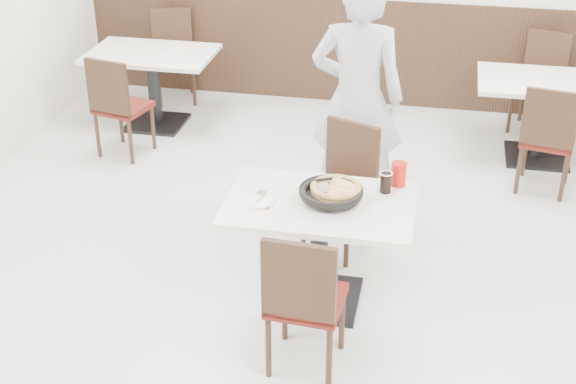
% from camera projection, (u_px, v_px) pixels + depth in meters
% --- Properties ---
extents(floor, '(7.00, 7.00, 0.00)m').
position_uv_depth(floor, '(302.00, 284.00, 5.57)').
color(floor, beige).
rests_on(floor, ground).
extents(wainscot_back, '(5.90, 0.03, 1.10)m').
position_uv_depth(wainscot_back, '(364.00, 53.00, 8.31)').
color(wainscot_back, black).
rests_on(wainscot_back, floor).
extents(main_table, '(1.22, 0.82, 0.75)m').
position_uv_depth(main_table, '(319.00, 252.00, 5.24)').
color(main_table, silver).
rests_on(main_table, floor).
extents(chair_near, '(0.45, 0.45, 0.95)m').
position_uv_depth(chair_near, '(307.00, 297.00, 4.63)').
color(chair_near, black).
rests_on(chair_near, floor).
extents(chair_far, '(0.55, 0.55, 0.95)m').
position_uv_depth(chair_far, '(338.00, 192.00, 5.76)').
color(chair_far, black).
rests_on(chair_far, floor).
extents(trivet, '(0.12, 0.12, 0.04)m').
position_uv_depth(trivet, '(326.00, 198.00, 5.07)').
color(trivet, black).
rests_on(trivet, main_table).
extents(pizza_pan, '(0.39, 0.39, 0.01)m').
position_uv_depth(pizza_pan, '(331.00, 195.00, 5.05)').
color(pizza_pan, black).
rests_on(pizza_pan, trivet).
extents(pizza, '(0.33, 0.33, 0.02)m').
position_uv_depth(pizza, '(336.00, 190.00, 5.08)').
color(pizza, '#B78A4A').
rests_on(pizza, pizza_pan).
extents(pizza_server, '(0.08, 0.10, 0.00)m').
position_uv_depth(pizza_server, '(322.00, 189.00, 5.02)').
color(pizza_server, white).
rests_on(pizza_server, pizza).
extents(napkin, '(0.17, 0.17, 0.00)m').
position_uv_depth(napkin, '(257.00, 202.00, 5.05)').
color(napkin, white).
rests_on(napkin, main_table).
extents(side_plate, '(0.18, 0.18, 0.01)m').
position_uv_depth(side_plate, '(260.00, 201.00, 5.05)').
color(side_plate, white).
rests_on(side_plate, napkin).
extents(fork, '(0.05, 0.15, 0.00)m').
position_uv_depth(fork, '(261.00, 199.00, 5.06)').
color(fork, white).
rests_on(fork, side_plate).
extents(cola_glass, '(0.08, 0.08, 0.13)m').
position_uv_depth(cola_glass, '(386.00, 183.00, 5.15)').
color(cola_glass, black).
rests_on(cola_glass, main_table).
extents(red_cup, '(0.10, 0.10, 0.16)m').
position_uv_depth(red_cup, '(399.00, 174.00, 5.23)').
color(red_cup, '#AE1309').
rests_on(red_cup, main_table).
extents(diner_person, '(0.72, 0.49, 1.93)m').
position_uv_depth(diner_person, '(357.00, 99.00, 6.03)').
color(diner_person, silver).
rests_on(diner_person, floor).
extents(bg_table_left, '(1.23, 0.85, 0.75)m').
position_uv_depth(bg_table_left, '(154.00, 89.00, 7.87)').
color(bg_table_left, silver).
rests_on(bg_table_left, floor).
extents(bg_chair_left_near, '(0.51, 0.51, 0.95)m').
position_uv_depth(bg_chair_left_near, '(123.00, 105.00, 7.24)').
color(bg_chair_left_near, black).
rests_on(bg_chair_left_near, floor).
extents(bg_chair_left_far, '(0.55, 0.55, 0.95)m').
position_uv_depth(bg_chair_left_far, '(174.00, 58.00, 8.40)').
color(bg_chair_left_far, black).
rests_on(bg_chair_left_far, floor).
extents(bg_table_right, '(1.27, 0.91, 0.75)m').
position_uv_depth(bg_table_right, '(542.00, 120.00, 7.18)').
color(bg_table_right, silver).
rests_on(bg_table_right, floor).
extents(bg_chair_right_near, '(0.50, 0.50, 0.95)m').
position_uv_depth(bg_chair_right_near, '(548.00, 137.00, 6.61)').
color(bg_chair_right_near, black).
rests_on(bg_chair_right_near, floor).
extents(bg_chair_right_far, '(0.54, 0.54, 0.95)m').
position_uv_depth(bg_chair_right_far, '(538.00, 85.00, 7.69)').
color(bg_chair_right_far, black).
rests_on(bg_chair_right_far, floor).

